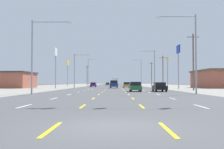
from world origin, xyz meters
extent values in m
plane|color=#4C4C4F|center=(0.00, 66.00, 0.00)|extent=(572.00, 572.00, 0.00)
cube|color=gray|center=(-24.75, 66.00, 0.00)|extent=(28.00, 440.00, 0.01)
cube|color=gray|center=(24.75, 66.00, 0.00)|extent=(28.00, 440.00, 0.01)
cube|color=white|center=(-5.25, 7.00, 0.01)|extent=(0.14, 2.60, 0.01)
cube|color=white|center=(-5.25, 14.50, 0.01)|extent=(0.14, 2.60, 0.01)
cube|color=white|center=(-5.25, 22.00, 0.01)|extent=(0.14, 2.60, 0.01)
cube|color=white|center=(-5.25, 29.50, 0.01)|extent=(0.14, 2.60, 0.01)
cube|color=white|center=(-5.25, 37.00, 0.01)|extent=(0.14, 2.60, 0.01)
cube|color=white|center=(-5.25, 44.50, 0.01)|extent=(0.14, 2.60, 0.01)
cube|color=white|center=(-5.25, 52.00, 0.01)|extent=(0.14, 2.60, 0.01)
cube|color=white|center=(-5.25, 59.50, 0.01)|extent=(0.14, 2.60, 0.01)
cube|color=white|center=(-5.25, 67.00, 0.01)|extent=(0.14, 2.60, 0.01)
cube|color=white|center=(-5.25, 74.50, 0.01)|extent=(0.14, 2.60, 0.01)
cube|color=white|center=(-5.25, 82.00, 0.01)|extent=(0.14, 2.60, 0.01)
cube|color=white|center=(-5.25, 89.50, 0.01)|extent=(0.14, 2.60, 0.01)
cube|color=white|center=(-5.25, 97.00, 0.01)|extent=(0.14, 2.60, 0.01)
cube|color=white|center=(-5.25, 104.50, 0.01)|extent=(0.14, 2.60, 0.01)
cube|color=white|center=(-5.25, 112.00, 0.01)|extent=(0.14, 2.60, 0.01)
cube|color=white|center=(-5.25, 119.50, 0.01)|extent=(0.14, 2.60, 0.01)
cube|color=white|center=(-5.25, 127.00, 0.01)|extent=(0.14, 2.60, 0.01)
cube|color=white|center=(-5.25, 134.50, 0.01)|extent=(0.14, 2.60, 0.01)
cube|color=white|center=(-5.25, 142.00, 0.01)|extent=(0.14, 2.60, 0.01)
cube|color=white|center=(-5.25, 149.50, 0.01)|extent=(0.14, 2.60, 0.01)
cube|color=white|center=(-5.25, 157.00, 0.01)|extent=(0.14, 2.60, 0.01)
cube|color=white|center=(-5.25, 164.50, 0.01)|extent=(0.14, 2.60, 0.01)
cube|color=white|center=(-5.25, 172.00, 0.01)|extent=(0.14, 2.60, 0.01)
cube|color=white|center=(-5.25, 179.50, 0.01)|extent=(0.14, 2.60, 0.01)
cube|color=white|center=(-5.25, 187.00, 0.01)|extent=(0.14, 2.60, 0.01)
cube|color=white|center=(-5.25, 194.50, 0.01)|extent=(0.14, 2.60, 0.01)
cube|color=white|center=(-5.25, 202.00, 0.01)|extent=(0.14, 2.60, 0.01)
cube|color=white|center=(-5.25, 209.50, 0.01)|extent=(0.14, 2.60, 0.01)
cube|color=white|center=(-5.25, 217.00, 0.01)|extent=(0.14, 2.60, 0.01)
cube|color=yellow|center=(-1.75, -0.50, 0.01)|extent=(0.14, 2.60, 0.01)
cube|color=yellow|center=(-1.75, 7.00, 0.01)|extent=(0.14, 2.60, 0.01)
cube|color=yellow|center=(-1.75, 14.50, 0.01)|extent=(0.14, 2.60, 0.01)
cube|color=yellow|center=(-1.75, 22.00, 0.01)|extent=(0.14, 2.60, 0.01)
cube|color=yellow|center=(-1.75, 29.50, 0.01)|extent=(0.14, 2.60, 0.01)
cube|color=yellow|center=(-1.75, 37.00, 0.01)|extent=(0.14, 2.60, 0.01)
cube|color=yellow|center=(-1.75, 44.50, 0.01)|extent=(0.14, 2.60, 0.01)
cube|color=yellow|center=(-1.75, 52.00, 0.01)|extent=(0.14, 2.60, 0.01)
cube|color=yellow|center=(-1.75, 59.50, 0.01)|extent=(0.14, 2.60, 0.01)
cube|color=yellow|center=(-1.75, 67.00, 0.01)|extent=(0.14, 2.60, 0.01)
cube|color=yellow|center=(-1.75, 74.50, 0.01)|extent=(0.14, 2.60, 0.01)
cube|color=yellow|center=(-1.75, 82.00, 0.01)|extent=(0.14, 2.60, 0.01)
cube|color=yellow|center=(-1.75, 89.50, 0.01)|extent=(0.14, 2.60, 0.01)
cube|color=yellow|center=(-1.75, 97.00, 0.01)|extent=(0.14, 2.60, 0.01)
cube|color=yellow|center=(-1.75, 104.50, 0.01)|extent=(0.14, 2.60, 0.01)
cube|color=yellow|center=(-1.75, 112.00, 0.01)|extent=(0.14, 2.60, 0.01)
cube|color=yellow|center=(-1.75, 119.50, 0.01)|extent=(0.14, 2.60, 0.01)
cube|color=yellow|center=(-1.75, 127.00, 0.01)|extent=(0.14, 2.60, 0.01)
cube|color=yellow|center=(-1.75, 134.50, 0.01)|extent=(0.14, 2.60, 0.01)
cube|color=yellow|center=(-1.75, 142.00, 0.01)|extent=(0.14, 2.60, 0.01)
cube|color=yellow|center=(-1.75, 149.50, 0.01)|extent=(0.14, 2.60, 0.01)
cube|color=yellow|center=(-1.75, 157.00, 0.01)|extent=(0.14, 2.60, 0.01)
cube|color=yellow|center=(-1.75, 164.50, 0.01)|extent=(0.14, 2.60, 0.01)
cube|color=yellow|center=(-1.75, 172.00, 0.01)|extent=(0.14, 2.60, 0.01)
cube|color=yellow|center=(-1.75, 179.50, 0.01)|extent=(0.14, 2.60, 0.01)
cube|color=yellow|center=(-1.75, 187.00, 0.01)|extent=(0.14, 2.60, 0.01)
cube|color=yellow|center=(-1.75, 194.50, 0.01)|extent=(0.14, 2.60, 0.01)
cube|color=yellow|center=(-1.75, 202.00, 0.01)|extent=(0.14, 2.60, 0.01)
cube|color=yellow|center=(-1.75, 209.50, 0.01)|extent=(0.14, 2.60, 0.01)
cube|color=yellow|center=(-1.75, 217.00, 0.01)|extent=(0.14, 2.60, 0.01)
cube|color=yellow|center=(1.75, -0.50, 0.01)|extent=(0.14, 2.60, 0.01)
cube|color=yellow|center=(1.75, 7.00, 0.01)|extent=(0.14, 2.60, 0.01)
cube|color=yellow|center=(1.75, 14.50, 0.01)|extent=(0.14, 2.60, 0.01)
cube|color=yellow|center=(1.75, 22.00, 0.01)|extent=(0.14, 2.60, 0.01)
cube|color=yellow|center=(1.75, 29.50, 0.01)|extent=(0.14, 2.60, 0.01)
cube|color=yellow|center=(1.75, 37.00, 0.01)|extent=(0.14, 2.60, 0.01)
cube|color=yellow|center=(1.75, 44.50, 0.01)|extent=(0.14, 2.60, 0.01)
cube|color=yellow|center=(1.75, 52.00, 0.01)|extent=(0.14, 2.60, 0.01)
cube|color=yellow|center=(1.75, 59.50, 0.01)|extent=(0.14, 2.60, 0.01)
cube|color=yellow|center=(1.75, 67.00, 0.01)|extent=(0.14, 2.60, 0.01)
cube|color=yellow|center=(1.75, 74.50, 0.01)|extent=(0.14, 2.60, 0.01)
cube|color=yellow|center=(1.75, 82.00, 0.01)|extent=(0.14, 2.60, 0.01)
cube|color=yellow|center=(1.75, 89.50, 0.01)|extent=(0.14, 2.60, 0.01)
cube|color=yellow|center=(1.75, 97.00, 0.01)|extent=(0.14, 2.60, 0.01)
cube|color=yellow|center=(1.75, 104.50, 0.01)|extent=(0.14, 2.60, 0.01)
cube|color=yellow|center=(1.75, 112.00, 0.01)|extent=(0.14, 2.60, 0.01)
cube|color=yellow|center=(1.75, 119.50, 0.01)|extent=(0.14, 2.60, 0.01)
cube|color=yellow|center=(1.75, 127.00, 0.01)|extent=(0.14, 2.60, 0.01)
cube|color=yellow|center=(1.75, 134.50, 0.01)|extent=(0.14, 2.60, 0.01)
cube|color=yellow|center=(1.75, 142.00, 0.01)|extent=(0.14, 2.60, 0.01)
cube|color=yellow|center=(1.75, 149.50, 0.01)|extent=(0.14, 2.60, 0.01)
cube|color=yellow|center=(1.75, 157.00, 0.01)|extent=(0.14, 2.60, 0.01)
cube|color=yellow|center=(1.75, 164.50, 0.01)|extent=(0.14, 2.60, 0.01)
cube|color=yellow|center=(1.75, 172.00, 0.01)|extent=(0.14, 2.60, 0.01)
cube|color=yellow|center=(1.75, 179.50, 0.01)|extent=(0.14, 2.60, 0.01)
cube|color=yellow|center=(1.75, 187.00, 0.01)|extent=(0.14, 2.60, 0.01)
cube|color=yellow|center=(1.75, 194.50, 0.01)|extent=(0.14, 2.60, 0.01)
cube|color=yellow|center=(1.75, 202.00, 0.01)|extent=(0.14, 2.60, 0.01)
cube|color=yellow|center=(1.75, 209.50, 0.01)|extent=(0.14, 2.60, 0.01)
cube|color=yellow|center=(1.75, 217.00, 0.01)|extent=(0.14, 2.60, 0.01)
cube|color=white|center=(5.25, 7.00, 0.01)|extent=(0.14, 2.60, 0.01)
cube|color=white|center=(5.25, 14.50, 0.01)|extent=(0.14, 2.60, 0.01)
cube|color=white|center=(5.25, 22.00, 0.01)|extent=(0.14, 2.60, 0.01)
cube|color=white|center=(5.25, 29.50, 0.01)|extent=(0.14, 2.60, 0.01)
cube|color=white|center=(5.25, 37.00, 0.01)|extent=(0.14, 2.60, 0.01)
cube|color=white|center=(5.25, 44.50, 0.01)|extent=(0.14, 2.60, 0.01)
cube|color=white|center=(5.25, 52.00, 0.01)|extent=(0.14, 2.60, 0.01)
cube|color=white|center=(5.25, 59.50, 0.01)|extent=(0.14, 2.60, 0.01)
cube|color=white|center=(5.25, 67.00, 0.01)|extent=(0.14, 2.60, 0.01)
cube|color=white|center=(5.25, 74.50, 0.01)|extent=(0.14, 2.60, 0.01)
cube|color=white|center=(5.25, 82.00, 0.01)|extent=(0.14, 2.60, 0.01)
cube|color=white|center=(5.25, 89.50, 0.01)|extent=(0.14, 2.60, 0.01)
cube|color=white|center=(5.25, 97.00, 0.01)|extent=(0.14, 2.60, 0.01)
cube|color=white|center=(5.25, 104.50, 0.01)|extent=(0.14, 2.60, 0.01)
cube|color=white|center=(5.25, 112.00, 0.01)|extent=(0.14, 2.60, 0.01)
cube|color=white|center=(5.25, 119.50, 0.01)|extent=(0.14, 2.60, 0.01)
cube|color=white|center=(5.25, 127.00, 0.01)|extent=(0.14, 2.60, 0.01)
cube|color=white|center=(5.25, 134.50, 0.01)|extent=(0.14, 2.60, 0.01)
cube|color=white|center=(5.25, 142.00, 0.01)|extent=(0.14, 2.60, 0.01)
cube|color=white|center=(5.25, 149.50, 0.01)|extent=(0.14, 2.60, 0.01)
cube|color=white|center=(5.25, 157.00, 0.01)|extent=(0.14, 2.60, 0.01)
cube|color=white|center=(5.25, 164.50, 0.01)|extent=(0.14, 2.60, 0.01)
cube|color=white|center=(5.25, 172.00, 0.01)|extent=(0.14, 2.60, 0.01)
cube|color=white|center=(5.25, 179.50, 0.01)|extent=(0.14, 2.60, 0.01)
cube|color=white|center=(5.25, 187.00, 0.01)|extent=(0.14, 2.60, 0.01)
cube|color=white|center=(5.25, 194.50, 0.01)|extent=(0.14, 2.60, 0.01)
cube|color=white|center=(5.25, 202.00, 0.01)|extent=(0.14, 2.60, 0.01)
cube|color=white|center=(5.25, 209.50, 0.01)|extent=(0.14, 2.60, 0.01)
cube|color=white|center=(5.25, 217.00, 0.01)|extent=(0.14, 2.60, 0.01)
cube|color=#235B2D|center=(3.36, 32.28, 0.63)|extent=(1.72, 3.90, 0.66)
cube|color=black|center=(3.36, 32.03, 1.25)|extent=(1.58, 1.90, 0.58)
cylinder|color=black|center=(2.62, 33.68, 0.30)|extent=(0.20, 0.60, 0.60)
cylinder|color=black|center=(4.10, 33.68, 0.30)|extent=(0.20, 0.60, 0.60)
cylinder|color=black|center=(2.62, 30.88, 0.30)|extent=(0.20, 0.60, 0.60)
cylinder|color=black|center=(4.10, 30.88, 0.30)|extent=(0.20, 0.60, 0.60)
cube|color=black|center=(7.18, 32.43, 0.63)|extent=(1.80, 4.50, 0.62)
cube|color=black|center=(7.18, 32.33, 1.20)|extent=(1.62, 2.10, 0.52)
cylinder|color=black|center=(6.41, 33.98, 0.32)|extent=(0.22, 0.64, 0.64)
cylinder|color=black|center=(7.95, 33.98, 0.32)|extent=(0.22, 0.64, 0.64)
cylinder|color=black|center=(6.41, 30.88, 0.32)|extent=(0.22, 0.64, 0.64)
cylinder|color=black|center=(7.95, 30.88, 0.32)|extent=(0.22, 0.64, 0.64)
cube|color=navy|center=(-0.13, 58.72, 0.84)|extent=(1.98, 4.90, 0.92)
cube|color=black|center=(-0.13, 58.67, 1.64)|extent=(1.82, 2.70, 0.68)
cylinder|color=black|center=(-0.97, 60.42, 0.38)|extent=(0.26, 0.76, 0.76)
cylinder|color=black|center=(0.71, 60.42, 0.38)|extent=(0.26, 0.76, 0.76)
cylinder|color=black|center=(-0.97, 57.02, 0.38)|extent=(0.26, 0.76, 0.76)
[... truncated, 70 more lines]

